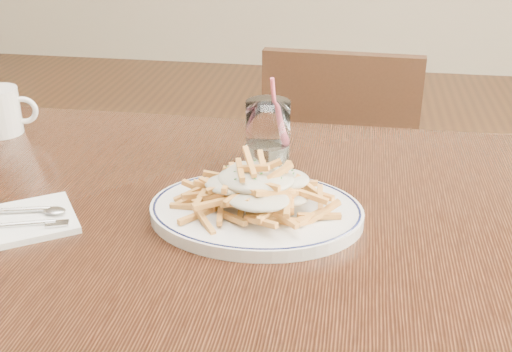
% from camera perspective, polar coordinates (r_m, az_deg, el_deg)
% --- Properties ---
extents(table, '(1.20, 0.80, 0.75)m').
position_cam_1_polar(table, '(1.03, -4.28, -6.79)').
color(table, black).
rests_on(table, ground).
extents(chair_far, '(0.40, 0.40, 0.83)m').
position_cam_1_polar(chair_far, '(1.76, 7.35, 0.14)').
color(chair_far, black).
rests_on(chair_far, ground).
extents(fries_plate, '(0.34, 0.30, 0.02)m').
position_cam_1_polar(fries_plate, '(0.95, 0.00, -3.20)').
color(fries_plate, white).
rests_on(fries_plate, table).
extents(loaded_fries, '(0.22, 0.17, 0.06)m').
position_cam_1_polar(loaded_fries, '(0.93, 0.00, -0.85)').
color(loaded_fries, '#C0853A').
rests_on(loaded_fries, fries_plate).
extents(napkin, '(0.23, 0.21, 0.01)m').
position_cam_1_polar(napkin, '(1.00, -21.40, -4.07)').
color(napkin, white).
rests_on(napkin, table).
extents(cutlery, '(0.18, 0.11, 0.01)m').
position_cam_1_polar(cutlery, '(1.00, -21.34, -3.54)').
color(cutlery, silver).
rests_on(cutlery, napkin).
extents(water_glass, '(0.08, 0.08, 0.17)m').
position_cam_1_polar(water_glass, '(1.10, 1.06, 3.20)').
color(water_glass, white).
rests_on(water_glass, table).
extents(coffee_mug, '(0.12, 0.08, 0.09)m').
position_cam_1_polar(coffee_mug, '(1.35, -21.79, 5.37)').
color(coffee_mug, white).
rests_on(coffee_mug, table).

